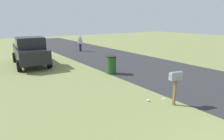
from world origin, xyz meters
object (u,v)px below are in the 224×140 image
object	(u,v)px
mailbox	(176,78)
pickup_truck	(30,50)
pedestrian	(80,42)
trash_bin	(111,65)

from	to	relation	value
mailbox	pickup_truck	distance (m)	10.86
pickup_truck	mailbox	bearing A→B (deg)	20.20
pickup_truck	pedestrian	xyz separation A→B (m)	(3.95, -5.90, -0.14)
pickup_truck	pedestrian	bearing A→B (deg)	128.60
mailbox	pedestrian	distance (m)	14.73
pickup_truck	trash_bin	bearing A→B (deg)	38.50
mailbox	pickup_truck	xyz separation A→B (m)	(10.47, 2.88, 0.01)
trash_bin	mailbox	bearing A→B (deg)	173.00
pickup_truck	pedestrian	distance (m)	7.10
mailbox	trash_bin	world-z (taller)	mailbox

